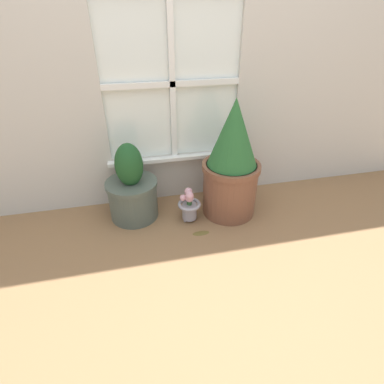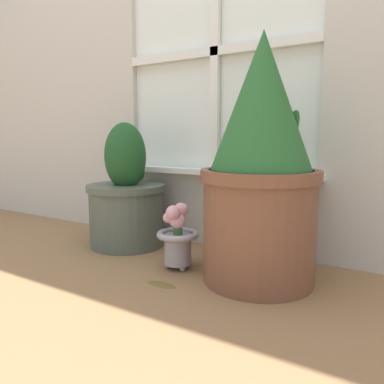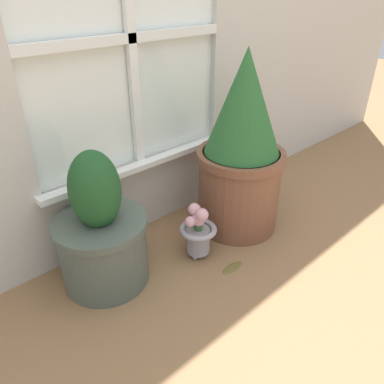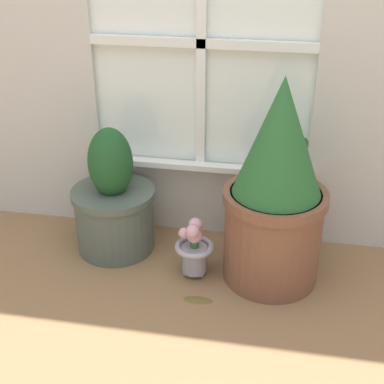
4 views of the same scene
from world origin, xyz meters
The scene contains 6 objects.
ground_plane centered at (0.00, 0.00, 0.00)m, with size 10.00×10.00×0.00m, color olive.
wall_with_window centered at (0.00, 0.51, 1.27)m, with size 4.40×0.10×2.50m.
potted_plant_left centered at (-0.33, 0.29, 0.21)m, with size 0.34×0.34×0.54m.
potted_plant_right centered at (0.33, 0.20, 0.37)m, with size 0.38×0.38×0.80m.
flower_vase centered at (0.03, 0.16, 0.12)m, with size 0.15×0.15×0.24m.
fallen_leaf centered at (0.08, 0.00, 0.00)m, with size 0.11×0.05×0.01m.
Camera 1 is at (-0.30, -1.44, 1.25)m, focal length 28.00 mm.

